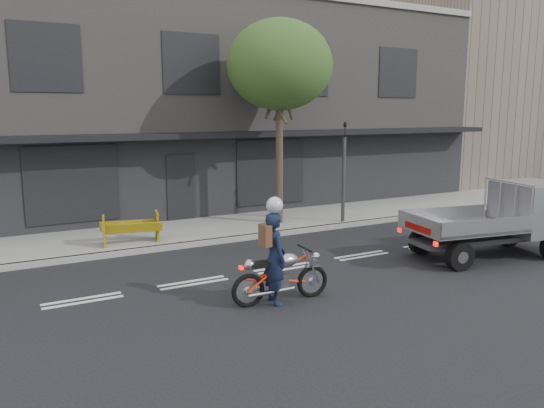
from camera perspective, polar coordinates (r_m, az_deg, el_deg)
The scene contains 11 objects.
ground at distance 13.26m, azimuth 1.37°, elevation -6.91°, with size 80.00×80.00×0.00m, color black.
sidewalk at distance 17.34m, azimuth -6.40°, elevation -2.66°, with size 32.00×3.20×0.15m, color gray.
kerb at distance 15.91m, azimuth -4.21°, elevation -3.78°, with size 32.00×0.20×0.15m, color gray.
building_main at distance 23.18m, azimuth -12.87°, elevation 10.11°, with size 26.00×10.00×8.00m, color slate.
building_neighbour at distance 34.52m, azimuth 21.64°, elevation 11.21°, with size 14.00×10.00×10.00m, color brown.
street_tree at distance 17.49m, azimuth 0.82°, elevation 14.66°, with size 3.40×3.40×6.74m.
traffic_light_pole at distance 17.93m, azimuth 7.72°, elevation 2.85°, with size 0.12×0.12×3.50m.
motorcycle at distance 10.87m, azimuth 0.98°, elevation -7.62°, with size 2.14×0.62×1.10m.
rider at distance 10.69m, azimuth 0.28°, elevation -5.86°, with size 0.68×0.45×1.87m, color black.
flatbed_ute at distance 15.81m, azimuth 25.08°, elevation -0.76°, with size 4.63×2.47×2.04m.
construction_barrier at distance 15.30m, azimuth -14.71°, elevation -2.63°, with size 1.60×0.64×0.90m, color yellow, non-canonical shape.
Camera 1 is at (-6.34, -11.00, 3.86)m, focal length 35.00 mm.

